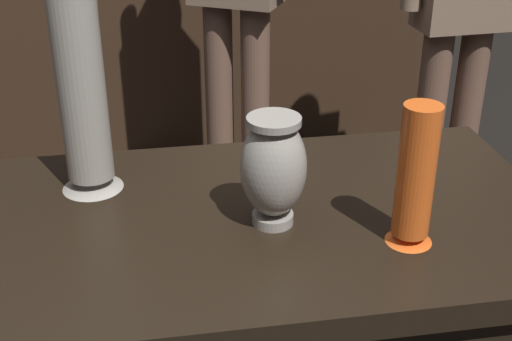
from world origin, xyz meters
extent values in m
cube|color=black|center=(0.00, 0.00, 0.78)|extent=(1.20, 0.64, 0.05)
cube|color=#382619|center=(0.00, 2.20, 0.47)|extent=(2.60, 0.40, 0.95)
cylinder|color=gray|center=(0.06, -0.04, 0.81)|extent=(0.08, 0.08, 0.02)
ellipsoid|color=gray|center=(0.06, -0.04, 0.91)|extent=(0.12, 0.12, 0.19)
cylinder|color=gray|center=(0.06, -0.04, 1.00)|extent=(0.09, 0.09, 0.01)
cone|color=#E55B1E|center=(0.28, -0.14, 0.81)|extent=(0.08, 0.08, 0.02)
cylinder|color=#E55B1E|center=(0.28, -0.14, 0.94)|extent=(0.06, 0.06, 0.24)
cone|color=gray|center=(-0.27, 0.16, 0.81)|extent=(0.12, 0.12, 0.03)
cylinder|color=gray|center=(-0.27, 0.16, 1.01)|extent=(0.09, 0.09, 0.37)
cylinder|color=brown|center=(0.26, 1.39, 0.42)|extent=(0.11, 0.11, 0.85)
cylinder|color=brown|center=(0.13, 1.46, 0.42)|extent=(0.11, 0.11, 0.85)
cylinder|color=brown|center=(1.05, 1.20, 0.39)|extent=(0.11, 0.11, 0.78)
cylinder|color=brown|center=(0.90, 1.19, 0.39)|extent=(0.11, 0.11, 0.78)
camera|label=1|loc=(-0.16, -1.11, 1.47)|focal=49.14mm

